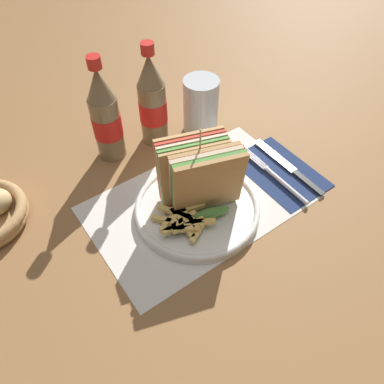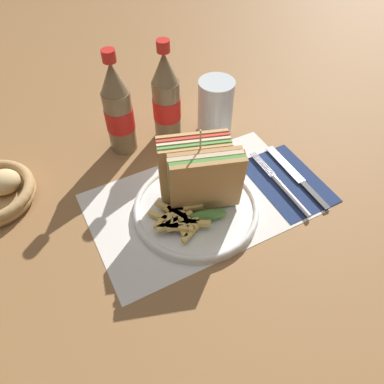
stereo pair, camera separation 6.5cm
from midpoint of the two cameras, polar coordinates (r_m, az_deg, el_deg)
name	(u,v)px [view 1 (the left image)]	position (r m, az deg, el deg)	size (l,w,h in m)	color
ground_plane	(186,217)	(0.71, -3.55, -4.04)	(4.00, 4.00, 0.00)	olive
placemat	(200,201)	(0.74, -1.30, -1.58)	(0.43, 0.27, 0.00)	silver
plate_main	(198,209)	(0.71, -1.69, -2.71)	(0.24, 0.24, 0.02)	white
club_sandwich	(200,176)	(0.67, -1.60, 2.34)	(0.14, 0.13, 0.17)	tan
fries_pile	(182,219)	(0.67, -4.24, -4.25)	(0.10, 0.11, 0.02)	#E5C166
ketchup_blob	(177,203)	(0.70, -5.02, -1.83)	(0.04, 0.04, 0.02)	maroon
napkin	(280,172)	(0.80, 11.00, 2.96)	(0.13, 0.19, 0.00)	navy
fork	(279,179)	(0.78, 10.82, 1.79)	(0.02, 0.20, 0.01)	silver
knife	(289,167)	(0.81, 12.30, 3.69)	(0.02, 0.20, 0.00)	black
coke_bottle_near	(106,117)	(0.80, -15.38, 10.86)	(0.06, 0.06, 0.23)	#7A6647
coke_bottle_far	(152,102)	(0.82, -8.38, 13.26)	(0.06, 0.06, 0.23)	#7A6647
glass_near	(201,106)	(0.86, -0.88, 12.83)	(0.08, 0.08, 0.13)	silver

